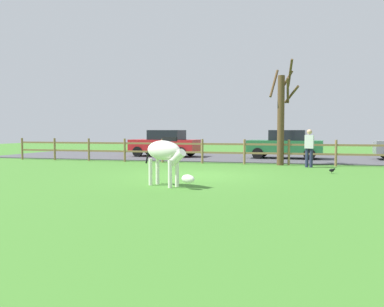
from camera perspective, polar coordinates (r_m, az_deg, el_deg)
The scene contains 9 objects.
ground_plane at distance 14.08m, azimuth 0.17°, elevation -3.16°, with size 60.00×60.00×0.00m, color #3D7528.
parking_asphalt at distance 23.16m, azimuth 5.97°, elevation -0.54°, with size 28.00×7.40×0.05m, color #47474C.
paddock_fence at distance 19.07m, azimuth 1.50°, elevation 0.59°, with size 20.43×0.11×1.18m.
bare_tree at distance 18.56m, azimuth 12.79°, elevation 5.48°, with size 1.34×1.15×4.77m.
zebra at distance 11.26m, azimuth -3.84°, elevation -0.07°, with size 1.78×1.11×1.41m.
crow_on_grass at distance 15.52m, azimuth 19.56°, elevation -2.28°, with size 0.21×0.10×0.20m.
parked_car_red at distance 23.47m, azimuth -3.91°, elevation 1.52°, with size 4.09×2.06×1.56m.
parked_car_green at distance 22.33m, azimuth 13.35°, elevation 1.34°, with size 4.12×2.13×1.56m.
visitor_near_fence at distance 17.74m, azimuth 16.55°, elevation 0.99°, with size 0.40×0.29×1.64m.
Camera 1 is at (3.52, -13.54, 1.60)m, focal length 36.96 mm.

